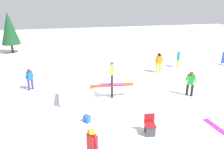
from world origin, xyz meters
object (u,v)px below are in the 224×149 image
loose_snowboard_white (85,76)px  bystander_orange (159,62)px  rail_feature (112,87)px  bystander_teal (178,58)px  bystander_green (191,82)px  pine_tree_near (9,28)px  bystander_red (92,147)px  folding_chair (150,125)px  main_rider_on_rail (112,74)px  loose_snowboard_magenta (215,127)px  backpack_on_snow (87,119)px  bystander_blue (30,78)px

loose_snowboard_white → bystander_orange: bearing=-116.0°
rail_feature → bystander_teal: bystander_teal is taller
bystander_green → bystander_orange: bearing=131.0°
rail_feature → pine_tree_near: bearing=125.0°
bystander_red → folding_chair: bystander_red is taller
bystander_teal → loose_snowboard_white: bystander_teal is taller
bystander_green → folding_chair: bearing=-100.4°
main_rider_on_rail → bystander_red: bearing=-97.8°
bystander_red → loose_snowboard_white: bearing=-31.8°
loose_snowboard_white → loose_snowboard_magenta: same height
main_rider_on_rail → loose_snowboard_magenta: size_ratio=0.99×
folding_chair → backpack_on_snow: bearing=157.4°
bystander_red → backpack_on_snow: (0.14, 2.93, -0.70)m
backpack_on_snow → bystander_blue: bearing=177.1°
bystander_green → folding_chair: 4.81m
main_rider_on_rail → loose_snowboard_white: 4.38m
main_rider_on_rail → loose_snowboard_white: bearing=117.5°
bystander_blue → loose_snowboard_magenta: bearing=101.7°
bystander_orange → folding_chair: 8.15m
bystander_orange → rail_feature: bearing=34.0°
rail_feature → main_rider_on_rail: main_rider_on_rail is taller
rail_feature → pine_tree_near: size_ratio=0.59×
bystander_blue → bystander_red: (2.83, -7.43, 0.10)m
rail_feature → backpack_on_snow: size_ratio=7.18×
bystander_teal → folding_chair: bystander_teal is taller
backpack_on_snow → pine_tree_near: 16.26m
main_rider_on_rail → bystander_orange: 5.68m
bystander_teal → loose_snowboard_magenta: (-2.68, -8.33, -0.75)m
loose_snowboard_white → main_rider_on_rail: bearing=174.4°
rail_feature → bystander_orange: bearing=42.5°
bystander_orange → backpack_on_snow: 8.44m
bystander_red → bystander_green: bearing=-82.1°
rail_feature → main_rider_on_rail: (0.00, 0.00, 0.78)m
bystander_teal → loose_snowboard_magenta: bearing=-159.7°
main_rider_on_rail → pine_tree_near: pine_tree_near is taller
bystander_green → loose_snowboard_white: size_ratio=0.98×
bystander_teal → pine_tree_near: bearing=97.7°
bystander_red → pine_tree_near: pine_tree_near is taller
backpack_on_snow → rail_feature: bearing=106.5°
bystander_green → backpack_on_snow: bearing=-125.8°
bystander_orange → loose_snowboard_white: bearing=-9.2°
loose_snowboard_magenta → rail_feature: bearing=39.1°
bystander_orange → bystander_blue: size_ratio=1.12×
pine_tree_near → bystander_teal: bearing=-30.4°
main_rider_on_rail → bystander_blue: bearing=166.1°
bystander_orange → bystander_blue: bystander_orange is taller
bystander_orange → bystander_blue: 9.18m
bystander_orange → loose_snowboard_magenta: bearing=81.1°
bystander_red → loose_snowboard_magenta: (5.68, 1.24, -0.86)m
rail_feature → backpack_on_snow: (-1.70, -2.25, -0.52)m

